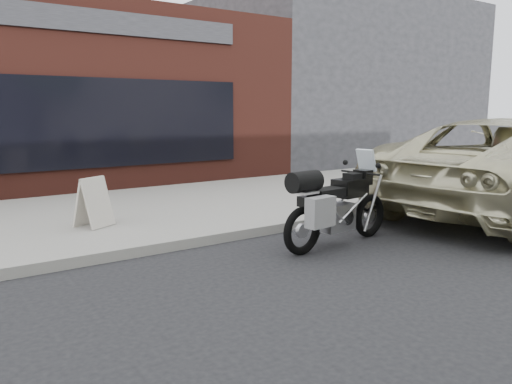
{
  "coord_description": "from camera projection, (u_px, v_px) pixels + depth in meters",
  "views": [
    {
      "loc": [
        -4.01,
        -2.31,
        1.98
      ],
      "look_at": [
        -0.1,
        3.37,
        0.85
      ],
      "focal_mm": 35.0,
      "sensor_mm": 36.0,
      "label": 1
    }
  ],
  "objects": [
    {
      "name": "motorcycle",
      "position": [
        333.0,
        206.0,
        7.22
      ],
      "size": [
        2.22,
        0.87,
        1.4
      ],
      "rotation": [
        0.0,
        0.0,
        0.11
      ],
      "color": "black",
      "rests_on": "ground"
    },
    {
      "name": "neighbour_building",
      "position": [
        311.0,
        86.0,
        20.93
      ],
      "size": [
        10.0,
        10.0,
        6.0
      ],
      "primitive_type": "cube",
      "color": "#29292E",
      "rests_on": "ground"
    },
    {
      "name": "near_sidewalk",
      "position": [
        159.0,
        205.0,
        10.12
      ],
      "size": [
        44.0,
        6.0,
        0.15
      ],
      "primitive_type": "cube",
      "color": "gray",
      "rests_on": "ground"
    },
    {
      "name": "sandwich_sign",
      "position": [
        93.0,
        202.0,
        7.92
      ],
      "size": [
        0.65,
        0.63,
        0.79
      ],
      "rotation": [
        0.0,
        0.0,
        0.49
      ],
      "color": "beige",
      "rests_on": "near_sidewalk"
    },
    {
      "name": "ground",
      "position": [
        480.0,
        335.0,
        4.44
      ],
      "size": [
        120.0,
        120.0,
        0.0
      ],
      "primitive_type": "plane",
      "color": "black",
      "rests_on": "ground"
    }
  ]
}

